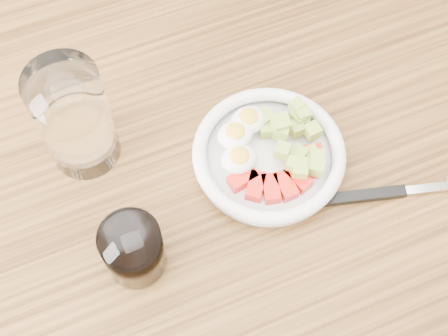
{
  "coord_description": "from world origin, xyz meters",
  "views": [
    {
      "loc": [
        -0.14,
        -0.31,
        1.48
      ],
      "look_at": [
        -0.01,
        0.01,
        0.8
      ],
      "focal_mm": 50.0,
      "sensor_mm": 36.0,
      "label": 1
    }
  ],
  "objects": [
    {
      "name": "coffee_glass",
      "position": [
        -0.15,
        -0.05,
        0.81
      ],
      "size": [
        0.07,
        0.07,
        0.08
      ],
      "color": "white",
      "rests_on": "dining_table"
    },
    {
      "name": "fork",
      "position": [
        0.17,
        -0.09,
        0.77
      ],
      "size": [
        0.21,
        0.07,
        0.01
      ],
      "color": "black",
      "rests_on": "dining_table"
    },
    {
      "name": "water_glass",
      "position": [
        -0.16,
        0.12,
        0.85
      ],
      "size": [
        0.09,
        0.09,
        0.16
      ],
      "primitive_type": "cylinder",
      "color": "white",
      "rests_on": "dining_table"
    },
    {
      "name": "bowl",
      "position": [
        0.05,
        0.01,
        0.79
      ],
      "size": [
        0.19,
        0.19,
        0.05
      ],
      "color": "white",
      "rests_on": "dining_table"
    },
    {
      "name": "ground",
      "position": [
        0.0,
        0.0,
        0.0
      ],
      "size": [
        4.0,
        4.0,
        0.0
      ],
      "primitive_type": "plane",
      "color": "brown",
      "rests_on": "ground"
    },
    {
      "name": "dining_table",
      "position": [
        0.0,
        0.0,
        0.67
      ],
      "size": [
        1.5,
        0.9,
        0.77
      ],
      "color": "brown",
      "rests_on": "ground"
    }
  ]
}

